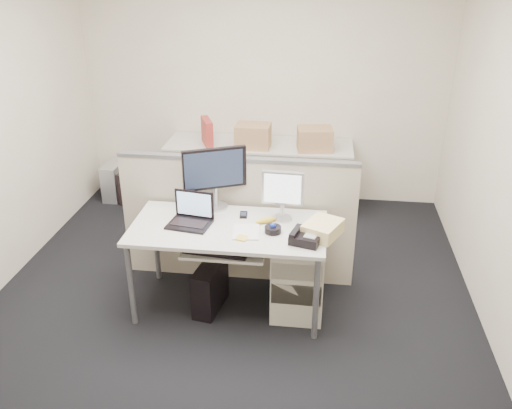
# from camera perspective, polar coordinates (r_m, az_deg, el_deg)

# --- Properties ---
(floor) EXTENTS (4.00, 4.50, 0.01)m
(floor) POSITION_cam_1_polar(r_m,az_deg,el_deg) (4.55, -2.74, -10.54)
(floor) COLOR black
(floor) RESTS_ON ground
(wall_back) EXTENTS (4.00, 0.02, 2.70)m
(wall_back) POSITION_cam_1_polar(r_m,az_deg,el_deg) (6.06, 0.73, 12.87)
(wall_back) COLOR beige
(wall_back) RESTS_ON ground
(wall_front) EXTENTS (4.00, 0.02, 2.70)m
(wall_front) POSITION_cam_1_polar(r_m,az_deg,el_deg) (2.02, -15.03, -16.26)
(wall_front) COLOR beige
(wall_front) RESTS_ON ground
(desk) EXTENTS (1.50, 0.75, 0.73)m
(desk) POSITION_cam_1_polar(r_m,az_deg,el_deg) (4.19, -2.93, -3.11)
(desk) COLOR beige
(desk) RESTS_ON floor
(keyboard_tray) EXTENTS (0.62, 0.32, 0.02)m
(keyboard_tray) POSITION_cam_1_polar(r_m,az_deg,el_deg) (4.06, -3.36, -4.87)
(keyboard_tray) COLOR beige
(keyboard_tray) RESTS_ON desk
(drawer_pedestal) EXTENTS (0.40, 0.55, 0.65)m
(drawer_pedestal) POSITION_cam_1_polar(r_m,az_deg,el_deg) (4.36, 4.49, -7.17)
(drawer_pedestal) COLOR #BEB8A1
(drawer_pedestal) RESTS_ON floor
(cubicle_partition) EXTENTS (2.00, 0.06, 1.10)m
(cubicle_partition) POSITION_cam_1_polar(r_m,az_deg,el_deg) (4.64, -1.94, -1.75)
(cubicle_partition) COLOR #AFA38F
(cubicle_partition) RESTS_ON floor
(back_counter) EXTENTS (2.00, 0.60, 0.72)m
(back_counter) POSITION_cam_1_polar(r_m,az_deg,el_deg) (6.05, 0.32, 3.01)
(back_counter) COLOR #BEB8A1
(back_counter) RESTS_ON floor
(monitor_main) EXTENTS (0.55, 0.39, 0.52)m
(monitor_main) POSITION_cam_1_polar(r_m,az_deg,el_deg) (4.37, -4.36, 2.75)
(monitor_main) COLOR black
(monitor_main) RESTS_ON desk
(monitor_small) EXTENTS (0.33, 0.18, 0.40)m
(monitor_small) POSITION_cam_1_polar(r_m,az_deg,el_deg) (4.19, 2.82, 0.89)
(monitor_small) COLOR #B7B7BC
(monitor_small) RESTS_ON desk
(laptop) EXTENTS (0.35, 0.29, 0.24)m
(laptop) POSITION_cam_1_polar(r_m,az_deg,el_deg) (4.15, -7.11, -0.73)
(laptop) COLOR black
(laptop) RESTS_ON desk
(trackball) EXTENTS (0.16, 0.16, 0.05)m
(trackball) POSITION_cam_1_polar(r_m,az_deg,el_deg) (4.06, 1.79, -2.64)
(trackball) COLOR black
(trackball) RESTS_ON desk
(desk_phone) EXTENTS (0.25, 0.22, 0.07)m
(desk_phone) POSITION_cam_1_polar(r_m,az_deg,el_deg) (3.93, 5.23, -3.62)
(desk_phone) COLOR black
(desk_phone) RESTS_ON desk
(paper_stack) EXTENTS (0.22, 0.27, 0.01)m
(paper_stack) POSITION_cam_1_polar(r_m,az_deg,el_deg) (4.07, -1.06, -2.90)
(paper_stack) COLOR silver
(paper_stack) RESTS_ON desk
(sticky_pad) EXTENTS (0.10, 0.10, 0.01)m
(sticky_pad) POSITION_cam_1_polar(r_m,az_deg,el_deg) (3.98, -1.49, -3.56)
(sticky_pad) COLOR gold
(sticky_pad) RESTS_ON desk
(travel_mug) EXTENTS (0.12, 0.12, 0.19)m
(travel_mug) POSITION_cam_1_polar(r_m,az_deg,el_deg) (4.38, -6.98, 0.39)
(travel_mug) COLOR black
(travel_mug) RESTS_ON desk
(banana) EXTENTS (0.18, 0.13, 0.04)m
(banana) POSITION_cam_1_polar(r_m,az_deg,el_deg) (4.21, 1.05, -1.68)
(banana) COLOR yellow
(banana) RESTS_ON desk
(cellphone) EXTENTS (0.07, 0.12, 0.01)m
(cellphone) POSITION_cam_1_polar(r_m,az_deg,el_deg) (4.32, -1.32, -1.08)
(cellphone) COLOR black
(cellphone) RESTS_ON desk
(manila_folders) EXTENTS (0.33, 0.36, 0.11)m
(manila_folders) POSITION_cam_1_polar(r_m,az_deg,el_deg) (4.04, 7.03, -2.56)
(manila_folders) COLOR beige
(manila_folders) RESTS_ON desk
(keyboard) EXTENTS (0.50, 0.22, 0.03)m
(keyboard) POSITION_cam_1_polar(r_m,az_deg,el_deg) (4.02, -4.17, -4.80)
(keyboard) COLOR black
(keyboard) RESTS_ON keyboard_tray
(pc_tower_desk) EXTENTS (0.23, 0.44, 0.39)m
(pc_tower_desk) POSITION_cam_1_polar(r_m,az_deg,el_deg) (4.42, -4.84, -8.66)
(pc_tower_desk) COLOR black
(pc_tower_desk) RESTS_ON floor
(pc_tower_spare_dark) EXTENTS (0.28, 0.43, 0.38)m
(pc_tower_spare_dark) POSITION_cam_1_polar(r_m,az_deg,el_deg) (6.40, -12.73, 1.99)
(pc_tower_spare_dark) COLOR black
(pc_tower_spare_dark) RESTS_ON floor
(pc_tower_spare_silver) EXTENTS (0.19, 0.45, 0.42)m
(pc_tower_spare_silver) POSITION_cam_1_polar(r_m,az_deg,el_deg) (6.55, -14.58, 2.54)
(pc_tower_spare_silver) COLOR #B7B7BC
(pc_tower_spare_silver) RESTS_ON floor
(cardboard_box_left) EXTENTS (0.37, 0.28, 0.27)m
(cardboard_box_left) POSITION_cam_1_polar(r_m,az_deg,el_deg) (5.77, -0.31, 7.13)
(cardboard_box_left) COLOR tan
(cardboard_box_left) RESTS_ON back_counter
(cardboard_box_right) EXTENTS (0.39, 0.32, 0.26)m
(cardboard_box_right) POSITION_cam_1_polar(r_m,az_deg,el_deg) (5.73, 6.19, 6.77)
(cardboard_box_right) COLOR tan
(cardboard_box_right) RESTS_ON back_counter
(red_binder) EXTENTS (0.19, 0.33, 0.30)m
(red_binder) POSITION_cam_1_polar(r_m,az_deg,el_deg) (5.87, -5.17, 7.51)
(red_binder) COLOR #A7302A
(red_binder) RESTS_ON back_counter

